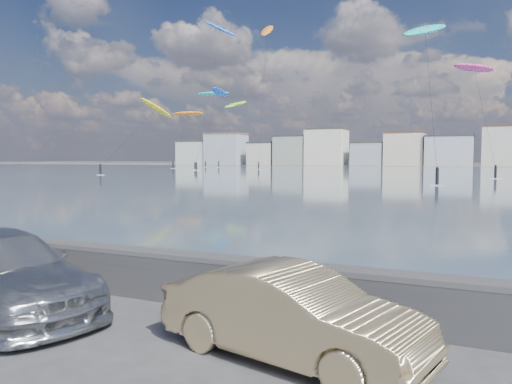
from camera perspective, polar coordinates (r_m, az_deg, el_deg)
ground at (r=8.40m, az=-18.65°, el=-16.70°), size 700.00×700.00×0.00m
bay_water at (r=97.39m, az=21.38°, el=1.92°), size 500.00×177.00×0.00m
far_shore_strip at (r=205.79m, az=23.09°, el=2.78°), size 500.00×60.00×0.00m
seawall at (r=10.27m, az=-8.22°, el=-9.34°), size 400.00×0.36×1.08m
far_buildings at (r=191.77m, az=23.42°, el=4.51°), size 240.79×13.26×14.60m
car_silver at (r=10.71m, az=-27.14°, el=-8.23°), size 5.60×3.50×1.51m
car_champagne at (r=7.46m, az=4.07°, el=-13.74°), size 4.28×2.30×1.34m
kitesurfer_0 at (r=101.17m, az=-11.34°, el=9.27°), size 3.61×20.41×14.89m
kitesurfer_3 at (r=91.00m, az=23.71°, el=12.73°), size 7.98×16.91×18.36m
kitesurfer_5 at (r=151.35m, az=-7.72°, el=8.78°), size 8.56×16.12×17.20m
kitesurfer_6 at (r=134.29m, az=-4.10°, el=17.93°), size 8.68×18.41×38.52m
kitesurfer_8 at (r=68.57m, az=18.75°, el=16.94°), size 6.55×15.25×20.84m
kitesurfer_10 at (r=138.25m, az=-4.23°, el=11.23°), size 3.80×19.40×22.13m
kitesurfer_11 at (r=158.82m, az=-2.35°, el=9.90°), size 6.11×12.44×21.68m
kitesurfer_12 at (r=141.25m, az=1.26°, el=17.85°), size 5.32×15.53×40.37m
kitesurfer_17 at (r=170.56m, az=-4.89°, el=11.10°), size 11.23×11.40×25.28m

